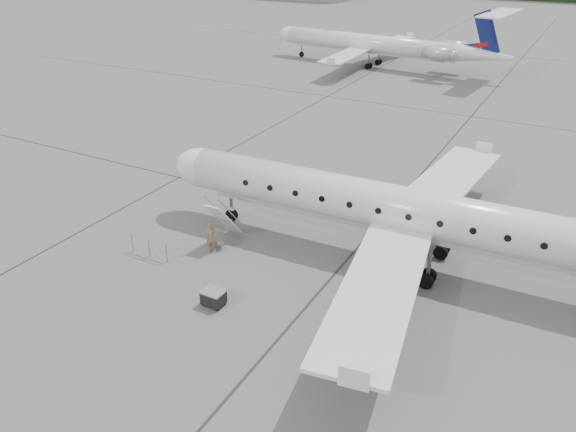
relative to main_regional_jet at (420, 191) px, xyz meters
The scene contains 7 objects.
ground 6.40m from the main_regional_jet, 65.12° to the right, with size 320.00×320.00×0.00m, color #5B5B58.
main_regional_jet is the anchor object (origin of this frame).
airstair 10.01m from the main_regional_jet, 165.08° to the right, with size 0.85×2.08×2.47m, color silver, non-canonical shape.
passenger 10.46m from the main_regional_jet, 158.42° to the right, with size 0.59×0.38×1.61m, color brown.
safety_railing 13.43m from the main_regional_jet, 154.46° to the right, with size 2.20×0.08×1.00m, color gray, non-canonical shape.
baggage_cart 10.48m from the main_regional_jet, 131.53° to the right, with size 0.93×0.75×0.80m, color black, non-canonical shape.
bg_regional_left 45.09m from the main_regional_jet, 114.55° to the left, with size 27.64×19.90×7.25m, color silver, non-canonical shape.
Camera 1 is at (3.79, -18.80, 14.61)m, focal length 35.00 mm.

